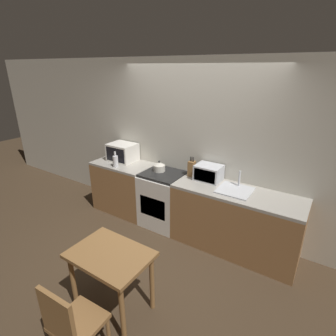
{
  "coord_description": "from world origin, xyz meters",
  "views": [
    {
      "loc": [
        1.78,
        -2.38,
        2.46
      ],
      "look_at": [
        -0.2,
        0.65,
        1.05
      ],
      "focal_mm": 28.0,
      "sensor_mm": 36.0,
      "label": 1
    }
  ],
  "objects_px": {
    "toaster_oven": "(209,173)",
    "dining_table": "(111,263)",
    "kettle": "(159,167)",
    "stove_range": "(163,199)",
    "dining_chair": "(71,324)",
    "microwave": "(122,152)",
    "bottle": "(116,161)"
  },
  "relations": [
    {
      "from": "toaster_oven",
      "to": "dining_table",
      "type": "relative_size",
      "value": 0.46
    },
    {
      "from": "toaster_oven",
      "to": "kettle",
      "type": "bearing_deg",
      "value": -172.96
    },
    {
      "from": "toaster_oven",
      "to": "dining_table",
      "type": "height_order",
      "value": "toaster_oven"
    },
    {
      "from": "stove_range",
      "to": "toaster_oven",
      "type": "height_order",
      "value": "toaster_oven"
    },
    {
      "from": "dining_chair",
      "to": "kettle",
      "type": "bearing_deg",
      "value": 105.1
    },
    {
      "from": "toaster_oven",
      "to": "stove_range",
      "type": "bearing_deg",
      "value": -168.71
    },
    {
      "from": "toaster_oven",
      "to": "dining_chair",
      "type": "distance_m",
      "value": 2.48
    },
    {
      "from": "microwave",
      "to": "dining_table",
      "type": "relative_size",
      "value": 0.58
    },
    {
      "from": "stove_range",
      "to": "dining_table",
      "type": "height_order",
      "value": "stove_range"
    },
    {
      "from": "kettle",
      "to": "dining_chair",
      "type": "xyz_separation_m",
      "value": [
        0.74,
        -2.32,
        -0.47
      ]
    },
    {
      "from": "microwave",
      "to": "kettle",
      "type": "bearing_deg",
      "value": -4.08
    },
    {
      "from": "microwave",
      "to": "toaster_oven",
      "type": "xyz_separation_m",
      "value": [
        1.63,
        0.04,
        -0.04
      ]
    },
    {
      "from": "microwave",
      "to": "dining_chair",
      "type": "height_order",
      "value": "microwave"
    },
    {
      "from": "microwave",
      "to": "bottle",
      "type": "distance_m",
      "value": 0.33
    },
    {
      "from": "dining_chair",
      "to": "dining_table",
      "type": "bearing_deg",
      "value": 101.12
    },
    {
      "from": "bottle",
      "to": "dining_chair",
      "type": "xyz_separation_m",
      "value": [
        1.45,
        -2.08,
        -0.49
      ]
    },
    {
      "from": "stove_range",
      "to": "dining_chair",
      "type": "distance_m",
      "value": 2.37
    },
    {
      "from": "kettle",
      "to": "toaster_oven",
      "type": "height_order",
      "value": "toaster_oven"
    },
    {
      "from": "microwave",
      "to": "toaster_oven",
      "type": "height_order",
      "value": "microwave"
    },
    {
      "from": "kettle",
      "to": "dining_chair",
      "type": "height_order",
      "value": "kettle"
    },
    {
      "from": "bottle",
      "to": "dining_chair",
      "type": "height_order",
      "value": "bottle"
    },
    {
      "from": "dining_chair",
      "to": "microwave",
      "type": "bearing_deg",
      "value": 120.75
    },
    {
      "from": "dining_table",
      "to": "dining_chair",
      "type": "bearing_deg",
      "value": -76.32
    },
    {
      "from": "dining_table",
      "to": "stove_range",
      "type": "bearing_deg",
      "value": 106.25
    },
    {
      "from": "kettle",
      "to": "toaster_oven",
      "type": "relative_size",
      "value": 0.5
    },
    {
      "from": "stove_range",
      "to": "dining_chair",
      "type": "xyz_separation_m",
      "value": [
        0.64,
        -2.28,
        0.06
      ]
    },
    {
      "from": "stove_range",
      "to": "microwave",
      "type": "bearing_deg",
      "value": 173.89
    },
    {
      "from": "stove_range",
      "to": "kettle",
      "type": "xyz_separation_m",
      "value": [
        -0.1,
        0.04,
        0.53
      ]
    },
    {
      "from": "microwave",
      "to": "dining_chair",
      "type": "relative_size",
      "value": 0.52
    },
    {
      "from": "kettle",
      "to": "dining_table",
      "type": "distance_m",
      "value": 1.85
    },
    {
      "from": "bottle",
      "to": "dining_table",
      "type": "height_order",
      "value": "bottle"
    },
    {
      "from": "dining_table",
      "to": "toaster_oven",
      "type": "bearing_deg",
      "value": 83.3
    }
  ]
}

